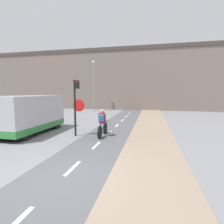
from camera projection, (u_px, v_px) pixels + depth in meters
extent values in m
plane|color=gray|center=(65.00, 176.00, 5.10)|extent=(120.00, 120.00, 0.00)
cube|color=#56565B|center=(65.00, 176.00, 5.10)|extent=(2.53, 60.00, 0.02)
cube|color=white|center=(73.00, 168.00, 5.58)|extent=(0.12, 1.10, 0.00)
cube|color=white|center=(96.00, 145.00, 8.01)|extent=(0.12, 1.10, 0.00)
cube|color=white|center=(109.00, 133.00, 10.43)|extent=(0.12, 1.10, 0.00)
cube|color=white|center=(117.00, 125.00, 12.86)|extent=(0.12, 1.10, 0.00)
cube|color=white|center=(122.00, 120.00, 15.28)|extent=(0.12, 1.10, 0.00)
cube|color=white|center=(126.00, 116.00, 17.71)|extent=(0.12, 1.10, 0.00)
cube|color=white|center=(129.00, 114.00, 20.13)|extent=(0.12, 1.10, 0.00)
cube|color=gray|center=(152.00, 185.00, 4.56)|extent=(2.40, 60.00, 0.05)
cube|color=slate|center=(135.00, 81.00, 26.29)|extent=(60.00, 5.00, 8.19)
cube|color=#473D38|center=(135.00, 52.00, 25.80)|extent=(60.00, 5.20, 0.50)
cylinder|color=black|center=(75.00, 108.00, 9.68)|extent=(0.11, 0.11, 3.13)
cube|color=black|center=(77.00, 85.00, 9.51)|extent=(0.20, 0.20, 0.44)
sphere|color=red|center=(76.00, 83.00, 9.39)|extent=(0.09, 0.09, 0.09)
cone|color=red|center=(79.00, 106.00, 9.61)|extent=(0.67, 0.01, 0.67)
cone|color=silver|center=(79.00, 105.00, 9.61)|extent=(0.60, 0.02, 0.60)
cylinder|color=gray|center=(94.00, 87.00, 23.16)|extent=(0.14, 0.14, 6.30)
sphere|color=silver|center=(93.00, 62.00, 22.79)|extent=(0.36, 0.36, 0.36)
cylinder|color=black|center=(100.00, 132.00, 9.21)|extent=(0.07, 0.69, 0.69)
cylinder|color=black|center=(105.00, 128.00, 10.32)|extent=(0.07, 0.69, 0.69)
cylinder|color=navy|center=(104.00, 126.00, 9.96)|extent=(0.04, 0.73, 0.43)
cylinder|color=navy|center=(101.00, 128.00, 9.44)|extent=(0.04, 0.38, 0.45)
cylinder|color=navy|center=(103.00, 123.00, 9.76)|extent=(0.04, 1.07, 0.07)
cylinder|color=navy|center=(101.00, 132.00, 9.42)|extent=(0.04, 0.44, 0.05)
cylinder|color=black|center=(105.00, 121.00, 10.28)|extent=(0.46, 0.03, 0.03)
cube|color=maroon|center=(102.00, 118.00, 9.60)|extent=(0.36, 0.31, 0.59)
sphere|color=tan|center=(102.00, 111.00, 9.60)|extent=(0.22, 0.22, 0.22)
cylinder|color=#232328|center=(100.00, 126.00, 9.64)|extent=(0.04, 0.07, 0.43)
cylinder|color=#232328|center=(104.00, 126.00, 9.60)|extent=(0.04, 0.07, 0.43)
cube|color=#3370B2|center=(101.00, 118.00, 9.43)|extent=(0.28, 0.23, 0.39)
cube|color=#B7B7BC|center=(28.00, 112.00, 10.45)|extent=(2.19, 4.59, 1.99)
cube|color=#33843D|center=(29.00, 126.00, 10.54)|extent=(2.20, 4.60, 0.36)
cube|color=black|center=(49.00, 104.00, 12.62)|extent=(1.97, 0.04, 0.70)
cylinder|color=black|center=(31.00, 122.00, 12.21)|extent=(0.18, 0.70, 0.70)
cylinder|color=black|center=(57.00, 123.00, 11.78)|extent=(0.18, 0.70, 0.70)
cylinder|color=black|center=(26.00, 134.00, 8.89)|extent=(0.18, 0.70, 0.70)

